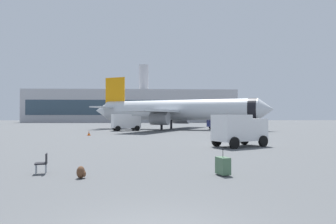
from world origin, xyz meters
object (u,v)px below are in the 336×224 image
(airplane_at_gate, at_px, (175,110))
(rolling_suitcase, at_px, (223,166))
(safety_cone_near, at_px, (89,133))
(gate_chair, at_px, (43,162))
(traveller_backpack, at_px, (81,172))
(cargo_van, at_px, (239,129))
(safety_cone_mid, at_px, (259,130))
(service_truck, at_px, (126,121))
(fuel_truck, at_px, (223,120))

(airplane_at_gate, xyz_separation_m, rolling_suitcase, (-1.03, -44.44, -3.27))
(safety_cone_near, xyz_separation_m, gate_chair, (3.71, -26.17, 0.19))
(traveller_backpack, bearing_deg, cargo_van, 51.17)
(safety_cone_near, height_order, safety_cone_mid, safety_cone_mid)
(service_truck, bearing_deg, gate_chair, -89.59)
(safety_cone_near, relative_size, gate_chair, 0.73)
(service_truck, xyz_separation_m, gate_chair, (0.28, -39.43, -1.11))
(rolling_suitcase, bearing_deg, airplane_at_gate, 88.67)
(traveller_backpack, bearing_deg, safety_cone_near, 101.58)
(safety_cone_near, bearing_deg, safety_cone_mid, 18.62)
(traveller_backpack, bearing_deg, gate_chair, 150.89)
(rolling_suitcase, height_order, gate_chair, rolling_suitcase)
(safety_cone_near, height_order, gate_chair, gate_chair)
(safety_cone_mid, height_order, rolling_suitcase, rolling_suitcase)
(cargo_van, bearing_deg, rolling_suitcase, -108.85)
(service_truck, xyz_separation_m, cargo_van, (11.89, -28.35, -0.16))
(fuel_truck, xyz_separation_m, safety_cone_near, (-21.59, -18.07, -1.46))
(safety_cone_mid, bearing_deg, airplane_at_gate, 144.98)
(fuel_truck, bearing_deg, safety_cone_mid, -68.63)
(traveller_backpack, bearing_deg, rolling_suitcase, 3.88)
(airplane_at_gate, xyz_separation_m, cargo_van, (2.97, -32.71, -2.21))
(cargo_van, relative_size, gate_chair, 5.61)
(rolling_suitcase, bearing_deg, cargo_van, 71.15)
(fuel_truck, relative_size, traveller_backpack, 12.98)
(service_truck, distance_m, traveller_backpack, 40.54)
(service_truck, height_order, traveller_backpack, service_truck)
(fuel_truck, height_order, cargo_van, fuel_truck)
(cargo_van, distance_m, gate_chair, 16.07)
(traveller_backpack, height_order, gate_chair, gate_chair)
(cargo_van, xyz_separation_m, traveller_backpack, (-9.75, -12.11, -1.22))
(safety_cone_near, distance_m, traveller_backpack, 27.77)
(service_truck, distance_m, rolling_suitcase, 40.86)
(fuel_truck, relative_size, gate_chair, 7.25)
(gate_chair, bearing_deg, safety_cone_near, 98.07)
(gate_chair, bearing_deg, rolling_suitcase, -4.86)
(cargo_van, relative_size, safety_cone_mid, 6.42)
(airplane_at_gate, height_order, fuel_truck, airplane_at_gate)
(rolling_suitcase, relative_size, traveller_backpack, 2.29)
(airplane_at_gate, relative_size, rolling_suitcase, 30.72)
(fuel_truck, bearing_deg, service_truck, -165.16)
(fuel_truck, distance_m, safety_cone_mid, 10.34)
(cargo_van, xyz_separation_m, safety_cone_near, (-15.32, 15.09, -1.14))
(service_truck, bearing_deg, traveller_backpack, -86.97)
(service_truck, relative_size, rolling_suitcase, 4.79)
(safety_cone_near, bearing_deg, airplane_at_gate, 54.97)
(airplane_at_gate, bearing_deg, safety_cone_near, -125.03)
(fuel_truck, distance_m, cargo_van, 33.75)
(airplane_at_gate, height_order, cargo_van, airplane_at_gate)
(airplane_at_gate, relative_size, service_truck, 6.42)
(cargo_van, xyz_separation_m, safety_cone_mid, (10.00, 23.63, -1.08))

